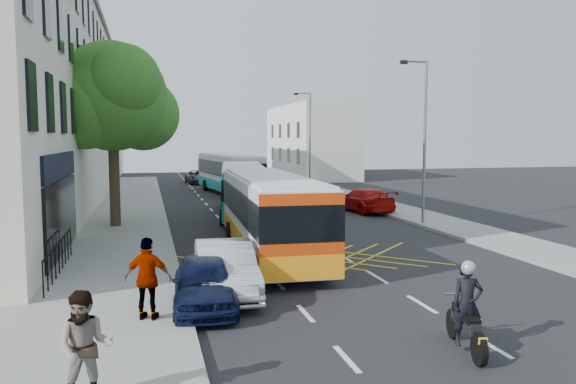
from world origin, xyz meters
TOP-DOWN VIEW (x-y plane):
  - ground at (0.00, 0.00)m, footprint 120.00×120.00m
  - pavement_left at (-8.50, 15.00)m, footprint 5.00×70.00m
  - pavement_right at (7.50, 15.00)m, footprint 3.00×70.00m
  - terrace_main at (-14.00, 24.49)m, footprint 8.30×45.00m
  - terrace_far at (-14.00, 55.00)m, footprint 8.00×20.00m
  - building_right at (11.00, 48.00)m, footprint 6.00×18.00m
  - street_tree at (-8.51, 14.97)m, footprint 6.30×5.70m
  - lamp_near at (6.20, 12.00)m, footprint 1.45×0.15m
  - lamp_far at (6.20, 32.00)m, footprint 1.45×0.15m
  - railings at (-9.70, 5.30)m, footprint 0.08×5.60m
  - bus_near at (-2.56, 7.04)m, footprint 2.98×10.75m
  - bus_mid at (-1.74, 17.92)m, footprint 3.74×10.45m
  - bus_far at (-0.66, 30.93)m, footprint 3.89×11.27m
  - motorbike at (-0.69, -3.21)m, footprint 0.77×2.12m
  - parked_car_blue at (-5.60, 1.09)m, footprint 1.86×4.04m
  - parked_car_silver at (-4.90, 2.22)m, footprint 1.70×4.50m
  - red_hatchback at (5.50, 17.84)m, footprint 2.57×5.10m
  - distant_car_grey at (-2.21, 41.17)m, footprint 2.36×4.74m
  - distant_car_silver at (2.77, 41.83)m, footprint 2.10×4.16m
  - pedestrian_near at (-7.98, -4.07)m, footprint 0.94×0.76m
  - pedestrian_far at (-7.00, 0.04)m, footprint 1.23×0.82m

SIDE VIEW (x-z plane):
  - ground at x=0.00m, z-range 0.00..0.00m
  - pavement_left at x=-8.50m, z-range 0.00..0.15m
  - pavement_right at x=7.50m, z-range 0.00..0.15m
  - distant_car_grey at x=-2.21m, z-range 0.00..1.29m
  - parked_car_blue at x=-5.60m, z-range 0.00..1.34m
  - distant_car_silver at x=2.77m, z-range 0.00..1.36m
  - red_hatchback at x=5.50m, z-range 0.00..1.42m
  - railings at x=-9.70m, z-range 0.15..1.29m
  - parked_car_silver at x=-4.90m, z-range 0.00..1.46m
  - motorbike at x=-0.69m, z-range -0.06..1.85m
  - pedestrian_near at x=-7.98m, z-range 0.15..2.00m
  - pedestrian_far at x=-7.00m, z-range 0.15..2.08m
  - bus_mid at x=-1.74m, z-range 0.08..2.95m
  - bus_near at x=-2.56m, z-range 0.08..3.08m
  - bus_far at x=-0.66m, z-range 0.08..3.19m
  - building_right at x=11.00m, z-range 0.00..8.00m
  - lamp_near at x=6.20m, z-range 0.62..8.62m
  - lamp_far at x=6.20m, z-range 0.62..8.62m
  - terrace_far at x=-14.00m, z-range 0.00..10.00m
  - street_tree at x=-8.51m, z-range 1.89..10.69m
  - terrace_main at x=-14.00m, z-range 0.01..13.51m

